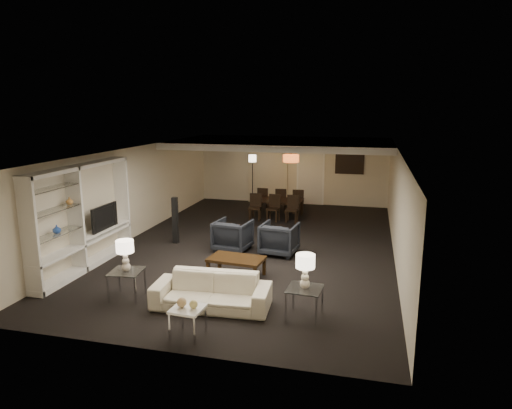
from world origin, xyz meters
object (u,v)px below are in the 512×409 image
object	(u,v)px
table_lamp_left	(125,256)
vase_amber	(69,201)
sofa	(211,291)
dining_table	(277,208)
coffee_table	(236,267)
floor_lamp	(252,181)
armchair_right	(279,239)
marble_table	(188,322)
floor_speaker	(175,220)
side_table_left	(127,284)
vase_blue	(57,229)
television	(101,217)
side_table_right	(304,303)
table_lamp_right	(305,271)
armchair_left	(233,235)
chair_nl	(255,207)
chair_nr	(292,209)
chair_fm	(281,200)
chair_fl	(264,199)
chair_fr	(298,201)
pendant_light	(291,158)
chair_nm	(273,208)

from	to	relation	value
table_lamp_left	vase_amber	bearing A→B (deg)	153.97
sofa	vase_amber	world-z (taller)	vase_amber
sofa	dining_table	size ratio (longest dim) A/B	1.31
coffee_table	floor_lamp	distance (m)	6.97
armchair_right	marble_table	xyz separation A→B (m)	(-0.60, -4.40, -0.15)
floor_speaker	armchair_right	bearing A→B (deg)	-5.61
side_table_left	vase_blue	xyz separation A→B (m)	(-1.75, 0.38, 0.88)
armchair_right	television	size ratio (longest dim) A/B	0.86
side_table_right	coffee_table	bearing A→B (deg)	136.74
table_lamp_right	coffee_table	bearing A→B (deg)	136.74
armchair_left	armchair_right	world-z (taller)	same
side_table_left	vase_blue	distance (m)	1.99
marble_table	vase_blue	size ratio (longest dim) A/B	2.78
armchair_right	floor_lamp	world-z (taller)	floor_lamp
vase_blue	chair_nl	world-z (taller)	vase_blue
sofa	armchair_right	bearing A→B (deg)	76.03
chair_nr	table_lamp_left	bearing A→B (deg)	-105.64
vase_amber	chair_fm	size ratio (longest dim) A/B	0.19
table_lamp_left	chair_fm	bearing A→B (deg)	79.32
floor_speaker	chair_fl	distance (m)	4.48
armchair_left	chair_nl	distance (m)	3.19
chair_nl	chair_fr	world-z (taller)	same
television	vase_blue	world-z (taller)	television
pendant_light	dining_table	bearing A→B (deg)	-148.76
armchair_left	television	bearing A→B (deg)	33.71
side_table_right	chair_nl	world-z (taller)	chair_nl
side_table_left	marble_table	bearing A→B (deg)	-32.91
side_table_left	pendant_light	bearing A→B (deg)	75.81
floor_lamp	chair_nm	bearing A→B (deg)	-58.45
table_lamp_left	armchair_right	bearing A→B (deg)	55.12
chair_nm	coffee_table	bearing A→B (deg)	-80.70
table_lamp_right	vase_blue	world-z (taller)	vase_blue
television	chair_nm	distance (m)	5.61
armchair_right	table_lamp_left	xyz separation A→B (m)	(-2.30, -3.30, 0.45)
chair_nr	pendant_light	bearing A→B (deg)	104.97
armchair_left	vase_blue	distance (m)	4.15
sofa	coffee_table	xyz separation A→B (m)	(-0.00, 1.60, -0.10)
dining_table	table_lamp_right	bearing A→B (deg)	-71.51
floor_speaker	marble_table	bearing A→B (deg)	-64.79
television	floor_lamp	size ratio (longest dim) A/B	0.53
table_lamp_right	chair_nr	size ratio (longest dim) A/B	0.71
armchair_right	table_lamp_left	size ratio (longest dim) A/B	1.44
marble_table	dining_table	distance (m)	8.23
pendant_light	table_lamp_right	world-z (taller)	pendant_light
coffee_table	side_table_right	bearing A→B (deg)	-43.26
vase_amber	chair_nl	bearing A→B (deg)	65.07
pendant_light	sofa	xyz separation A→B (m)	(-0.16, -7.37, -1.61)
chair_nm	chair_nr	bearing A→B (deg)	6.57
armchair_right	side_table_right	distance (m)	3.48
table_lamp_right	chair_nl	bearing A→B (deg)	111.36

